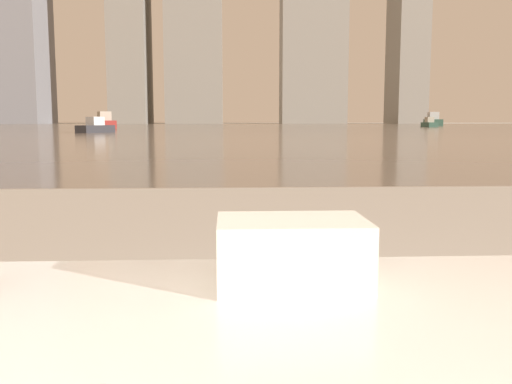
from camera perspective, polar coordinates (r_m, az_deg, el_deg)
towel_stack at (r=1.04m, az=3.48°, el=-5.99°), size 0.27×0.18×0.12m
harbor_water at (r=62.20m, az=-2.85°, el=6.46°), size 180.00×110.00×0.01m
harbor_boat_0 at (r=68.77m, az=16.94°, el=6.57°), size 1.11×3.05×1.13m
harbor_boat_2 at (r=57.78m, az=-14.91°, el=6.74°), size 3.01×4.58×1.63m
harbor_boat_3 at (r=83.89m, az=17.28°, el=6.81°), size 2.48×5.24×1.89m
harbor_boat_4 at (r=38.71m, az=-15.76°, el=6.27°), size 2.16×2.88×1.03m
skyline_tower_3 at (r=121.62m, az=5.79°, el=17.89°), size 13.19×7.35×46.72m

